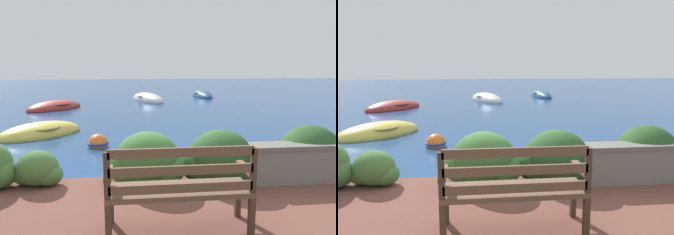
{
  "view_description": "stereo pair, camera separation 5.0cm",
  "coord_description": "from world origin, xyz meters",
  "views": [
    {
      "loc": [
        -0.73,
        -4.86,
        1.91
      ],
      "look_at": [
        0.31,
        3.87,
        0.49
      ],
      "focal_mm": 35.0,
      "sensor_mm": 36.0,
      "label": 1
    },
    {
      "loc": [
        -0.68,
        -4.86,
        1.91
      ],
      "look_at": [
        0.31,
        3.87,
        0.49
      ],
      "focal_mm": 35.0,
      "sensor_mm": 36.0,
      "label": 2
    }
  ],
  "objects": [
    {
      "name": "hedge_clump_left",
      "position": [
        -2.04,
        -0.23,
        0.44
      ],
      "size": [
        0.73,
        0.53,
        0.5
      ],
      "color": "#426B33",
      "rests_on": "patio_terrace"
    },
    {
      "name": "hedge_clump_far_right",
      "position": [
        2.01,
        -0.24,
        0.56
      ],
      "size": [
        1.14,
        0.82,
        0.78
      ],
      "color": "#284C23",
      "rests_on": "patio_terrace"
    },
    {
      "name": "rowboat_outer",
      "position": [
        3.64,
        14.44,
        0.06
      ],
      "size": [
        1.12,
        2.84,
        0.69
      ],
      "rotation": [
        0.0,
        0.0,
        1.65
      ],
      "color": "#2D517A",
      "rests_on": "ground_plane"
    },
    {
      "name": "mooring_buoy",
      "position": [
        -1.48,
        2.79,
        0.08
      ],
      "size": [
        0.5,
        0.5,
        0.45
      ],
      "color": "orange",
      "rests_on": "ground_plane"
    },
    {
      "name": "rowboat_mid",
      "position": [
        -3.97,
        9.79,
        0.06
      ],
      "size": [
        2.7,
        3.01,
        0.65
      ],
      "rotation": [
        0.0,
        0.0,
        0.94
      ],
      "color": "#9E2D28",
      "rests_on": "ground_plane"
    },
    {
      "name": "hedge_clump_centre",
      "position": [
        -0.51,
        -0.38,
        0.55
      ],
      "size": [
        1.12,
        0.81,
        0.76
      ],
      "color": "#38662D",
      "rests_on": "patio_terrace"
    },
    {
      "name": "hedge_clump_right",
      "position": [
        0.54,
        -0.42,
        0.56
      ],
      "size": [
        1.14,
        0.82,
        0.78
      ],
      "color": "#284C23",
      "rests_on": "patio_terrace"
    },
    {
      "name": "rowboat_nearest",
      "position": [
        -3.15,
        4.27,
        0.06
      ],
      "size": [
        2.47,
        2.39,
        0.64
      ],
      "rotation": [
        0.0,
        0.0,
        0.74
      ],
      "color": "#DBC64C",
      "rests_on": "ground_plane"
    },
    {
      "name": "park_bench",
      "position": [
        -0.25,
        -1.77,
        0.7
      ],
      "size": [
        1.48,
        0.48,
        0.93
      ],
      "rotation": [
        0.0,
        0.0,
        0.08
      ],
      "color": "#433123",
      "rests_on": "patio_terrace"
    },
    {
      "name": "rowboat_far",
      "position": [
        0.24,
        12.47,
        0.07
      ],
      "size": [
        2.12,
        3.19,
        0.78
      ],
      "rotation": [
        0.0,
        0.0,
        1.96
      ],
      "color": "silver",
      "rests_on": "ground_plane"
    },
    {
      "name": "ground_plane",
      "position": [
        0.0,
        0.0,
        0.0
      ],
      "size": [
        80.0,
        80.0,
        0.0
      ],
      "color": "navy"
    },
    {
      "name": "stone_wall",
      "position": [
        2.17,
        -0.51,
        0.51
      ],
      "size": [
        2.48,
        0.39,
        0.57
      ],
      "color": "slate",
      "rests_on": "patio_terrace"
    }
  ]
}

